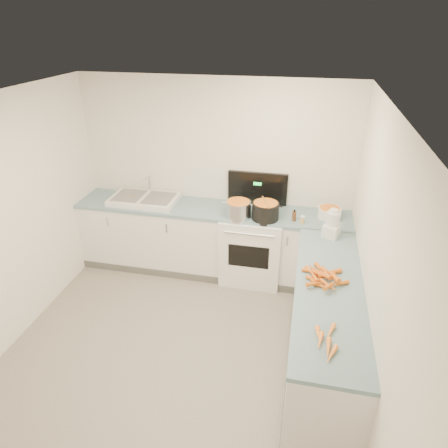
% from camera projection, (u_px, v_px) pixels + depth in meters
% --- Properties ---
extents(floor, '(3.50, 4.00, 0.00)m').
position_uv_depth(floor, '(172.00, 362.00, 4.03)').
color(floor, gray).
rests_on(floor, ground).
extents(ceiling, '(3.50, 4.00, 0.00)m').
position_uv_depth(ceiling, '(151.00, 111.00, 2.87)').
color(ceiling, white).
rests_on(ceiling, ground).
extents(wall_back, '(3.50, 0.00, 2.50)m').
position_uv_depth(wall_back, '(216.00, 177.00, 5.18)').
color(wall_back, white).
rests_on(wall_back, ground).
extents(wall_right, '(0.00, 4.00, 2.50)m').
position_uv_depth(wall_right, '(375.00, 283.00, 3.12)').
color(wall_right, white).
rests_on(wall_right, ground).
extents(counter_back, '(3.50, 0.62, 0.94)m').
position_uv_depth(counter_back, '(211.00, 240.00, 5.28)').
color(counter_back, white).
rests_on(counter_back, ground).
extents(counter_right, '(0.62, 2.20, 0.94)m').
position_uv_depth(counter_right, '(324.00, 328.00, 3.80)').
color(counter_right, white).
rests_on(counter_right, ground).
extents(stove, '(0.76, 0.65, 1.36)m').
position_uv_depth(stove, '(252.00, 245.00, 5.17)').
color(stove, white).
rests_on(stove, ground).
extents(sink, '(0.86, 0.52, 0.31)m').
position_uv_depth(sink, '(144.00, 199.00, 5.22)').
color(sink, white).
rests_on(sink, counter_back).
extents(steel_pot, '(0.39, 0.39, 0.22)m').
position_uv_depth(steel_pot, '(238.00, 210.00, 4.80)').
color(steel_pot, silver).
rests_on(steel_pot, stove).
extents(black_pot, '(0.32, 0.32, 0.23)m').
position_uv_depth(black_pot, '(265.00, 212.00, 4.75)').
color(black_pot, black).
rests_on(black_pot, stove).
extents(wooden_spoon, '(0.14, 0.33, 0.01)m').
position_uv_depth(wooden_spoon, '(266.00, 202.00, 4.70)').
color(wooden_spoon, '#AD7A47').
rests_on(wooden_spoon, black_pot).
extents(mixing_bowl, '(0.37, 0.37, 0.13)m').
position_uv_depth(mixing_bowl, '(329.00, 213.00, 4.80)').
color(mixing_bowl, white).
rests_on(mixing_bowl, counter_back).
extents(extract_bottle, '(0.05, 0.05, 0.12)m').
position_uv_depth(extract_bottle, '(294.00, 216.00, 4.73)').
color(extract_bottle, '#593319').
rests_on(extract_bottle, counter_back).
extents(spice_jar, '(0.05, 0.05, 0.08)m').
position_uv_depth(spice_jar, '(302.00, 220.00, 4.67)').
color(spice_jar, '#E5B266').
rests_on(spice_jar, counter_back).
extents(food_processor, '(0.21, 0.23, 0.32)m').
position_uv_depth(food_processor, '(332.00, 225.00, 4.36)').
color(food_processor, white).
rests_on(food_processor, counter_right).
extents(carrot_pile, '(0.43, 0.46, 0.09)m').
position_uv_depth(carrot_pile, '(323.00, 276.00, 3.68)').
color(carrot_pile, orange).
rests_on(carrot_pile, counter_right).
extents(peeled_carrots, '(0.18, 0.41, 0.04)m').
position_uv_depth(peeled_carrots, '(326.00, 342.00, 2.96)').
color(peeled_carrots, orange).
rests_on(peeled_carrots, counter_right).
extents(peelings, '(0.16, 0.28, 0.01)m').
position_uv_depth(peelings, '(130.00, 195.00, 5.24)').
color(peelings, tan).
rests_on(peelings, sink).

